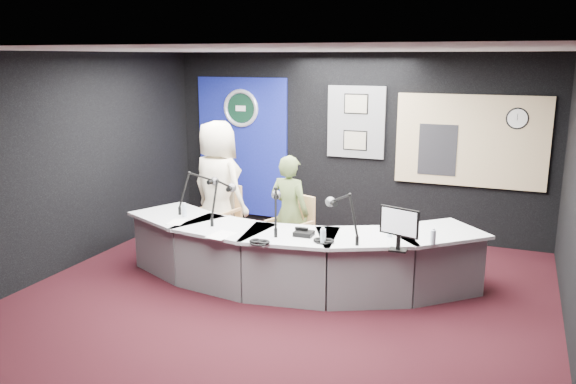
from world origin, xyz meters
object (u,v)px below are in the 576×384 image
at_px(person_woman, 289,213).
at_px(person_man, 218,188).
at_px(broadcast_desk, 292,255).
at_px(armchair_left, 219,220).
at_px(armchair_right, 289,230).

bearing_deg(person_woman, person_man, -0.93).
height_order(person_man, person_woman, person_man).
height_order(broadcast_desk, armchair_left, armchair_left).
height_order(broadcast_desk, person_woman, person_woman).
relative_size(armchair_right, person_woman, 0.70).
relative_size(broadcast_desk, armchair_right, 4.28).
bearing_deg(armchair_right, broadcast_desk, -45.44).
height_order(armchair_right, person_woman, person_woman).
distance_m(broadcast_desk, armchair_left, 1.58).
bearing_deg(broadcast_desk, person_man, 152.48).
distance_m(armchair_left, armchair_right, 1.18).
height_order(broadcast_desk, armchair_right, armchair_right).
distance_m(armchair_left, person_woman, 1.21).
bearing_deg(person_man, broadcast_desk, 170.45).
distance_m(broadcast_desk, person_man, 1.68).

